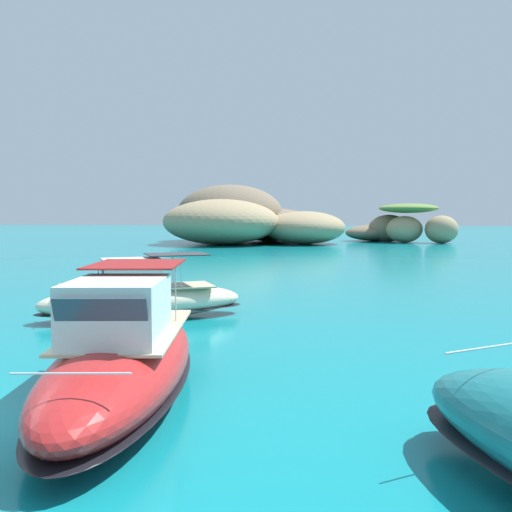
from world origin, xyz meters
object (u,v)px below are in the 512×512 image
Objects in this scene: islet_small at (397,227)px; motorboat_cream at (141,298)px; islet_large at (242,220)px; motorboat_red at (123,359)px.

motorboat_cream is (-18.07, -64.43, -1.44)m from islet_small.
islet_small is at bearing 10.35° from islet_large.
islet_small is at bearing 74.33° from motorboat_cream.
motorboat_red is 9.82m from motorboat_cream.
islet_large is 23.25m from islet_small.
islet_small is (22.84, 4.17, -1.11)m from islet_large.
islet_large reaches higher than motorboat_red.
motorboat_red is at bearing -73.82° from motorboat_cream.
islet_large is 3.21× the size of motorboat_red.
motorboat_red is 1.15× the size of motorboat_cream.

